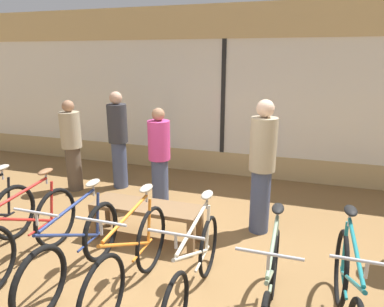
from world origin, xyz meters
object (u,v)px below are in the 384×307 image
bicycle_far_right (347,298)px  customer_near_rack (72,144)px  bicycle_right (270,291)px  customer_mid_floor (159,154)px  bicycle_left (26,234)px  bicycle_center_left (75,251)px  display_bench (146,211)px  bicycle_center_right (194,269)px  customer_near_bench (118,138)px  bicycle_center (131,260)px  customer_by_window (262,165)px

bicycle_far_right → customer_near_rack: (-4.21, 2.16, 0.43)m
bicycle_right → bicycle_far_right: bicycle_far_right is taller
bicycle_far_right → customer_mid_floor: size_ratio=1.12×
bicycle_left → customer_near_rack: size_ratio=1.11×
bicycle_center_left → display_bench: 1.08m
display_bench → customer_near_rack: bearing=148.6°
bicycle_center_left → display_bench: bearing=73.5°
bicycle_center_right → customer_mid_floor: bearing=120.8°
bicycle_center_right → customer_near_bench: 3.37m
bicycle_left → bicycle_center_left: bearing=-6.6°
bicycle_left → bicycle_center_right: size_ratio=1.04×
bicycle_left → bicycle_right: size_ratio=1.06×
bicycle_center → bicycle_right: bearing=-1.0°
bicycle_right → customer_mid_floor: bearing=131.8°
customer_near_bench → bicycle_left: bearing=-84.6°
display_bench → customer_near_rack: (-1.95, 1.19, 0.43)m
bicycle_far_right → customer_by_window: size_ratio=0.97×
bicycle_center_right → bicycle_far_right: (1.32, -0.02, 0.02)m
bicycle_center → customer_by_window: 2.07m
customer_mid_floor → bicycle_center_left: bearing=-91.2°
display_bench → customer_near_bench: (-1.24, 1.55, 0.51)m
customer_by_window → bicycle_left: bearing=-145.3°
bicycle_center_left → bicycle_center_right: 1.26m
bicycle_left → bicycle_right: bicycle_left is taller
customer_mid_floor → customer_near_bench: bearing=154.3°
bicycle_center_left → bicycle_right: bicycle_center_left is taller
bicycle_center → customer_near_bench: 3.07m
bicycle_center_left → customer_near_rack: customer_near_rack is taller
customer_near_bench → display_bench: bearing=-51.2°
bicycle_right → bicycle_far_right: bearing=8.1°
customer_near_rack → bicycle_center_left: bearing=-53.6°
bicycle_center_right → display_bench: bearing=134.8°
bicycle_far_right → customer_by_window: 1.96m
bicycle_left → bicycle_center_right: bicycle_left is taller
customer_by_window → bicycle_far_right: bearing=-61.0°
bicycle_center_left → bicycle_center_right: bicycle_center_left is taller
bicycle_left → display_bench: bearing=43.6°
bicycle_far_right → customer_mid_floor: (-2.53, 2.05, 0.43)m
customer_mid_floor → bicycle_right: bearing=-48.2°
bicycle_left → bicycle_center_left: (0.70, -0.08, -0.02)m
bicycle_left → customer_near_bench: 2.57m
bicycle_far_right → customer_near_rack: size_ratio=1.10×
bicycle_center_left → bicycle_center: 0.64m
customer_near_rack → bicycle_center: bearing=-44.4°
bicycle_left → bicycle_center_right: (1.95, 0.00, -0.02)m
bicycle_center_left → customer_mid_floor: 2.16m
bicycle_center → bicycle_center_right: 0.63m
bicycle_left → bicycle_far_right: bicycle_left is taller
bicycle_center → customer_near_bench: size_ratio=1.00×
customer_by_window → customer_near_bench: 2.74m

